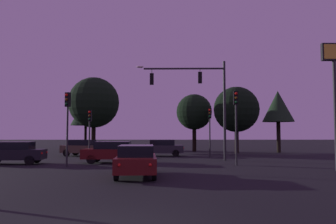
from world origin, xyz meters
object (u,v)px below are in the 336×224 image
tree_center_horizon (94,103)px  tree_lot_edge (236,109)px  car_crossing_left (114,152)px  traffic_light_far_side (90,124)px  tree_right_cluster (86,111)px  tree_behind_sign (194,112)px  traffic_light_corner_left (236,113)px  tree_left_far (278,107)px  car_crossing_right (14,152)px  car_far_lane (83,148)px  traffic_light_corner_right (67,114)px  traffic_light_median (210,122)px  traffic_signal_mast_arm (200,92)px  car_nearside_lane (136,160)px  car_parked_lot (161,147)px  store_sign_illuminated (335,77)px

tree_center_horizon → tree_lot_edge: 16.30m
car_crossing_left → traffic_light_far_side: bearing=127.6°
tree_right_cluster → tree_lot_edge: bearing=-29.0°
tree_behind_sign → tree_center_horizon: tree_center_horizon is taller
traffic_light_corner_left → tree_left_far: (7.87, 15.08, 1.61)m
car_crossing_right → car_far_lane: size_ratio=1.02×
car_crossing_right → traffic_light_corner_left: bearing=-3.9°
traffic_light_corner_right → tree_center_horizon: size_ratio=0.54×
tree_behind_sign → tree_left_far: bearing=-13.4°
traffic_light_median → traffic_light_far_side: size_ratio=1.09×
traffic_signal_mast_arm → tree_behind_sign: 13.09m
traffic_signal_mast_arm → car_nearside_lane: 11.77m
car_parked_lot → store_sign_illuminated: 16.76m
car_crossing_right → tree_lot_edge: 22.11m
tree_right_cluster → tree_behind_sign: bearing=-23.9°
car_crossing_left → tree_center_horizon: bearing=106.9°
car_parked_lot → tree_center_horizon: tree_center_horizon is taller
traffic_light_corner_right → store_sign_illuminated: store_sign_illuminated is taller
tree_behind_sign → car_nearside_lane: bearing=-101.9°
store_sign_illuminated → tree_lot_edge: bearing=96.7°
car_nearside_lane → tree_right_cluster: size_ratio=0.65×
traffic_light_median → car_crossing_left: size_ratio=0.94×
traffic_signal_mast_arm → tree_center_horizon: 17.04m
traffic_signal_mast_arm → tree_right_cluster: traffic_signal_mast_arm is taller
traffic_light_far_side → tree_lot_edge: tree_lot_edge is taller
traffic_signal_mast_arm → traffic_light_far_side: traffic_signal_mast_arm is taller
traffic_light_corner_right → tree_right_cluster: (-4.47, 24.52, 1.78)m
traffic_light_corner_right → car_crossing_right: size_ratio=1.08×
tree_lot_edge → car_parked_lot: bearing=-152.4°
traffic_signal_mast_arm → car_nearside_lane: traffic_signal_mast_arm is taller
car_parked_lot → tree_center_horizon: 12.20m
car_parked_lot → tree_lot_edge: bearing=27.6°
traffic_signal_mast_arm → car_crossing_right: traffic_signal_mast_arm is taller
traffic_signal_mast_arm → tree_lot_edge: (4.80, 9.22, -0.75)m
traffic_light_median → car_parked_lot: size_ratio=1.01×
store_sign_illuminated → tree_right_cluster: bearing=126.8°
traffic_signal_mast_arm → traffic_light_corner_right: traffic_signal_mast_arm is taller
tree_behind_sign → traffic_light_corner_left: bearing=-85.9°
traffic_light_median → tree_left_far: (8.61, 7.57, 1.98)m
traffic_light_far_side → tree_lot_edge: 16.09m
traffic_signal_mast_arm → tree_lot_edge: bearing=62.5°
traffic_signal_mast_arm → car_crossing_left: traffic_signal_mast_arm is taller
car_crossing_left → tree_left_far: 21.30m
car_far_lane → tree_behind_sign: (10.99, 8.05, 3.78)m
car_far_lane → tree_center_horizon: tree_center_horizon is taller
car_nearside_lane → car_far_lane: size_ratio=1.08×
traffic_light_far_side → tree_behind_sign: tree_behind_sign is taller
traffic_light_median → car_nearside_lane: (-5.36, -13.33, -2.27)m
traffic_signal_mast_arm → tree_behind_sign: (0.68, 13.05, -0.79)m
traffic_light_corner_left → tree_left_far: tree_left_far is taller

